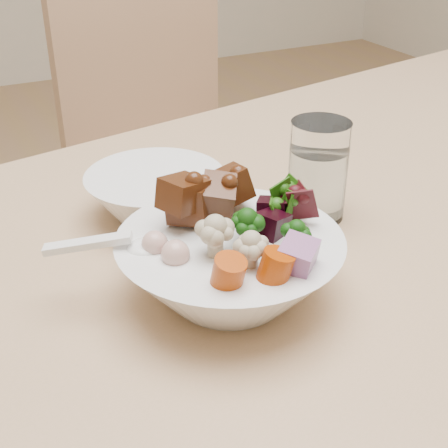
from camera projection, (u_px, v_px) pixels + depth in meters
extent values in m
cube|color=tan|center=(418.00, 203.00, 0.82)|extent=(1.63, 1.11, 0.04)
cylinder|color=tan|center=(448.00, 200.00, 1.59)|extent=(0.06, 0.06, 0.66)
cube|color=tan|center=(190.00, 187.00, 1.40)|extent=(0.48, 0.48, 0.04)
cube|color=tan|center=(141.00, 67.00, 1.42)|extent=(0.41, 0.10, 0.46)
cylinder|color=tan|center=(170.00, 339.00, 1.30)|extent=(0.03, 0.03, 0.42)
cylinder|color=tan|center=(296.00, 281.00, 1.48)|extent=(0.03, 0.03, 0.42)
cylinder|color=tan|center=(94.00, 265.00, 1.54)|extent=(0.03, 0.03, 0.42)
cylinder|color=tan|center=(210.00, 223.00, 1.73)|extent=(0.03, 0.03, 0.42)
sphere|color=black|center=(247.00, 232.00, 0.57)|extent=(0.04, 0.04, 0.04)
sphere|color=#B9AA8C|center=(215.00, 241.00, 0.55)|extent=(0.04, 0.04, 0.04)
cube|color=black|center=(272.00, 213.00, 0.61)|extent=(0.04, 0.04, 0.03)
cube|color=#92588B|center=(297.00, 258.00, 0.54)|extent=(0.05, 0.05, 0.04)
cylinder|color=#AC3904|center=(228.00, 274.00, 0.51)|extent=(0.03, 0.03, 0.03)
sphere|color=#D8A597|center=(175.00, 254.00, 0.55)|extent=(0.02, 0.02, 0.02)
ellipsoid|color=white|center=(148.00, 248.00, 0.57)|extent=(0.05, 0.05, 0.01)
cube|color=white|center=(88.00, 243.00, 0.57)|extent=(0.08, 0.05, 0.02)
cylinder|color=white|center=(318.00, 170.00, 0.73)|extent=(0.07, 0.07, 0.12)
cylinder|color=white|center=(317.00, 182.00, 0.73)|extent=(0.06, 0.06, 0.08)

